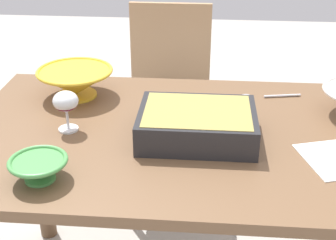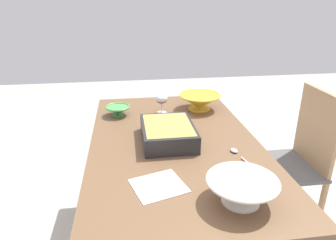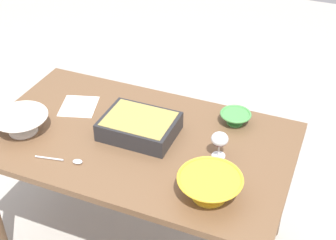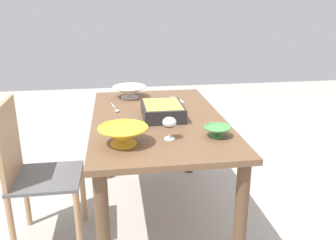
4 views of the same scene
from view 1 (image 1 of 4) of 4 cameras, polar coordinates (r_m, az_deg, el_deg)
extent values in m
cube|color=brown|center=(1.44, 3.47, -2.03)|extent=(1.43, 0.84, 0.03)
cylinder|color=brown|center=(2.05, -15.11, -5.44)|extent=(0.07, 0.07, 0.71)
cube|color=#595959|center=(2.20, -0.11, 0.45)|extent=(0.40, 0.41, 0.02)
cube|color=tan|center=(2.28, 0.30, 8.09)|extent=(0.38, 0.02, 0.47)
cylinder|color=tan|center=(2.17, -5.32, -6.82)|extent=(0.04, 0.04, 0.43)
cylinder|color=tan|center=(2.15, 4.33, -7.29)|extent=(0.04, 0.04, 0.43)
cylinder|color=tan|center=(2.49, -3.90, -2.07)|extent=(0.04, 0.04, 0.43)
cylinder|color=tan|center=(2.46, 4.47, -2.41)|extent=(0.04, 0.04, 0.43)
cylinder|color=white|center=(1.47, -11.82, -1.05)|extent=(0.06, 0.06, 0.01)
cylinder|color=white|center=(1.46, -11.94, 0.11)|extent=(0.01, 0.01, 0.06)
ellipsoid|color=white|center=(1.43, -12.17, 2.25)|extent=(0.08, 0.08, 0.06)
ellipsoid|color=#4C0A19|center=(1.44, -12.12, 1.81)|extent=(0.07, 0.07, 0.03)
cube|color=#262628|center=(1.39, 3.52, -0.53)|extent=(0.34, 0.26, 0.09)
cube|color=#9E8C47|center=(1.37, 3.56, 0.78)|extent=(0.30, 0.23, 0.02)
cylinder|color=#4C994C|center=(1.26, -15.04, -6.73)|extent=(0.08, 0.08, 0.01)
cone|color=#4C994C|center=(1.24, -15.19, -5.68)|extent=(0.14, 0.14, 0.05)
torus|color=#4C994C|center=(1.23, -15.32, -4.77)|extent=(0.15, 0.15, 0.01)
cylinder|color=yellow|center=(1.70, -10.86, 2.98)|extent=(0.14, 0.14, 0.01)
cone|color=yellow|center=(1.68, -11.00, 4.43)|extent=(0.25, 0.25, 0.09)
torus|color=yellow|center=(1.66, -11.13, 5.79)|extent=(0.26, 0.26, 0.01)
cylinder|color=silver|center=(1.71, 13.51, 2.85)|extent=(0.13, 0.03, 0.01)
ellipsoid|color=silver|center=(1.67, 9.28, 2.79)|extent=(0.05, 0.04, 0.01)
camera|label=2|loc=(1.70, 60.09, 14.07)|focal=32.55mm
camera|label=3|loc=(2.98, -14.24, 39.12)|focal=50.33mm
camera|label=4|loc=(2.66, -53.97, 17.49)|focal=38.15mm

